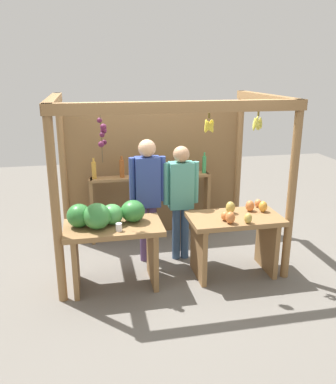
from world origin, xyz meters
name	(u,v)px	position (x,y,z in m)	size (l,w,h in m)	color
ground_plane	(166,255)	(0.00, 0.00, 0.00)	(12.00, 12.00, 0.00)	slate
market_stall	(160,160)	(0.00, 0.39, 1.30)	(2.85, 1.87, 2.21)	olive
fruit_counter_left	(110,230)	(-0.80, -0.65, 0.72)	(1.15, 0.64, 1.08)	olive
fruit_counter_right	(235,231)	(0.76, -0.66, 0.57)	(1.15, 0.64, 0.93)	olive
bottle_shelf_unit	(151,190)	(-0.10, 0.66, 0.77)	(1.83, 0.22, 1.36)	olive
vendor_man	(148,190)	(-0.25, -0.08, 1.01)	(0.48, 0.23, 1.68)	#563D69
vendor_woman	(181,193)	(0.19, -0.11, 0.95)	(0.48, 0.21, 1.58)	#38557E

